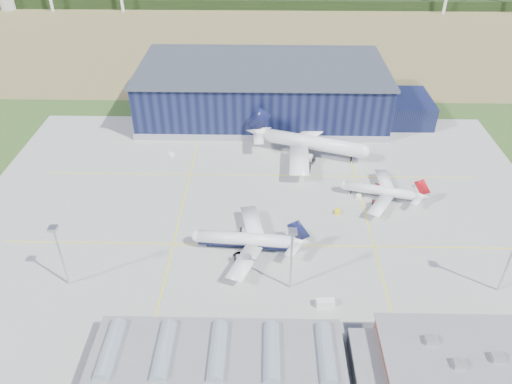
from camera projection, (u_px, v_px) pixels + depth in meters
name	position (u px, v px, depth m)	size (l,w,h in m)	color
ground	(259.00, 227.00, 181.91)	(600.00, 600.00, 0.00)	#2D481B
apron	(260.00, 211.00, 190.13)	(220.00, 160.00, 0.08)	gray
farmland	(264.00, 38.00, 362.99)	(600.00, 220.00, 0.01)	olive
treeline	(265.00, 4.00, 426.56)	(600.00, 8.00, 8.00)	black
hangar	(268.00, 93.00, 253.30)	(145.00, 62.00, 26.10)	black
ops_building	(469.00, 360.00, 128.87)	(46.00, 23.00, 10.90)	brown
glass_concourse	(232.00, 359.00, 130.54)	(78.00, 23.00, 8.60)	black
light_mast_west	(58.00, 247.00, 149.48)	(2.60, 2.60, 23.00)	#B8BCC0
light_mast_center	(292.00, 250.00, 148.29)	(2.60, 2.60, 23.00)	#B8BCC0
light_mast_east	(512.00, 253.00, 147.18)	(2.60, 2.60, 23.00)	#B8BCC0
airliner_navy	(244.00, 234.00, 168.29)	(41.29, 40.39, 13.46)	white
airliner_red	(380.00, 186.00, 193.83)	(34.96, 34.20, 11.40)	white
airliner_widebody	(313.00, 136.00, 219.83)	(57.16, 55.92, 18.64)	white
gse_tug_b	(338.00, 212.00, 188.69)	(1.98, 2.97, 1.29)	yellow
gse_van_a	(325.00, 303.00, 149.96)	(2.39, 5.47, 2.39)	white
gse_cart_a	(359.00, 196.00, 196.96)	(1.88, 2.82, 1.22)	white
gse_tug_c	(302.00, 143.00, 232.20)	(2.12, 3.39, 1.48)	yellow
gse_cart_b	(171.00, 154.00, 224.02)	(2.05, 3.08, 1.33)	white
car_a	(243.00, 331.00, 142.17)	(1.25, 3.11, 1.06)	#99999E
car_b	(239.00, 254.00, 168.69)	(1.40, 4.02, 1.32)	#99999E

